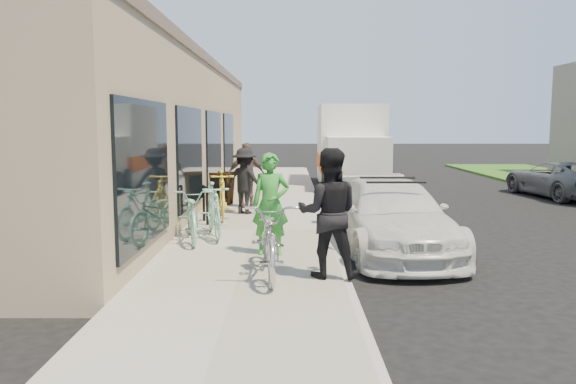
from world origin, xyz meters
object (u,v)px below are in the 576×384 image
object	(u,v)px
sandwich_board	(222,188)
moving_truck	(351,151)
sedan_white	(390,217)
cruiser_bike_c	(222,195)
sedan_silver	(357,195)
far_car_gray	(558,179)
woman_rider	(271,204)
bystander_b	(246,175)
tandem_bike	(270,238)
man_standing	(328,213)
bystander_a	(245,181)
bike_rack	(205,201)
cruiser_bike_b	(192,214)
cruiser_bike_a	(214,210)

from	to	relation	value
sandwich_board	moving_truck	world-z (taller)	moving_truck
sedan_white	cruiser_bike_c	distance (m)	4.36
moving_truck	sedan_silver	bearing A→B (deg)	-93.55
sandwich_board	sedan_silver	size ratio (longest dim) A/B	0.30
sandwich_board	far_car_gray	xyz separation A→B (m)	(10.50, 2.77, -0.02)
woman_rider	bystander_b	world-z (taller)	woman_rider
cruiser_bike_c	tandem_bike	bearing A→B (deg)	-83.77
tandem_bike	man_standing	xyz separation A→B (m)	(0.84, -0.08, 0.38)
cruiser_bike_c	woman_rider	bearing A→B (deg)	-79.14
woman_rider	man_standing	world-z (taller)	man_standing
man_standing	bystander_a	distance (m)	5.98
bike_rack	moving_truck	distance (m)	9.68
moving_truck	cruiser_bike_b	bearing A→B (deg)	-110.20
bike_rack	man_standing	distance (m)	5.06
far_car_gray	tandem_bike	world-z (taller)	tandem_bike
bystander_b	sedan_white	bearing A→B (deg)	-70.42
moving_truck	man_standing	world-z (taller)	moving_truck
woman_rider	cruiser_bike_b	xyz separation A→B (m)	(-1.52, 1.14, -0.35)
cruiser_bike_a	cruiser_bike_b	xyz separation A→B (m)	(-0.36, -0.35, -0.02)
sedan_silver	bystander_a	xyz separation A→B (m)	(-2.86, -0.87, 0.46)
far_car_gray	woman_rider	world-z (taller)	woman_rider
moving_truck	cruiser_bike_a	world-z (taller)	moving_truck
bike_rack	moving_truck	size ratio (longest dim) A/B	0.13
bystander_b	sedan_silver	bearing A→B (deg)	-17.94
man_standing	cruiser_bike_a	bearing A→B (deg)	-51.08
tandem_bike	woman_rider	xyz separation A→B (m)	(-0.03, 1.33, 0.31)
far_car_gray	bystander_b	size ratio (longest dim) A/B	2.44
sandwich_board	bystander_a	world-z (taller)	bystander_a
sedan_silver	bike_rack	bearing A→B (deg)	-151.83
cruiser_bike_b	cruiser_bike_c	bearing A→B (deg)	70.26
woman_rider	moving_truck	bearing A→B (deg)	76.76
bike_rack	moving_truck	world-z (taller)	moving_truck
sandwich_board	bystander_b	xyz separation A→B (m)	(0.69, -0.45, 0.40)
moving_truck	man_standing	distance (m)	13.25
sedan_white	sedan_silver	xyz separation A→B (m)	(-0.07, 4.40, -0.15)
sandwich_board	cruiser_bike_a	size ratio (longest dim) A/B	0.51
sedan_silver	cruiser_bike_b	distance (m)	5.44
moving_truck	bystander_b	size ratio (longest dim) A/B	3.66
cruiser_bike_b	bike_rack	bearing A→B (deg)	77.68
far_car_gray	tandem_bike	distance (m)	13.43
bike_rack	woman_rider	xyz separation A→B (m)	(1.55, -3.02, 0.36)
moving_truck	cruiser_bike_a	xyz separation A→B (m)	(-3.78, -10.23, -0.68)
sandwich_board	cruiser_bike_a	xyz separation A→B (m)	(0.36, -4.42, 0.07)
man_standing	cruiser_bike_c	bearing A→B (deg)	-62.96
tandem_bike	bystander_b	size ratio (longest dim) A/B	1.23
man_standing	bystander_b	distance (m)	7.07
far_car_gray	bystander_a	world-z (taller)	bystander_a
sedan_silver	tandem_bike	world-z (taller)	tandem_bike
bike_rack	sedan_white	size ratio (longest dim) A/B	0.18
bike_rack	tandem_bike	xyz separation A→B (m)	(1.58, -4.34, 0.05)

